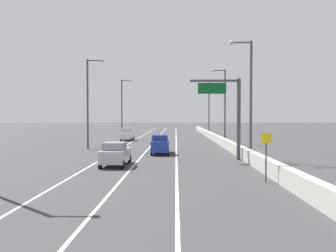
# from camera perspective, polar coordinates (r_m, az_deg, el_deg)

# --- Properties ---
(ground_plane) EXTENTS (320.00, 320.00, 0.00)m
(ground_plane) POSITION_cam_1_polar(r_m,az_deg,el_deg) (66.53, 0.05, -1.88)
(ground_plane) COLOR #38383A
(lane_stripe_left) EXTENTS (0.16, 130.00, 0.00)m
(lane_stripe_left) POSITION_cam_1_polar(r_m,az_deg,el_deg) (57.95, -5.59, -2.40)
(lane_stripe_left) COLOR silver
(lane_stripe_left) RESTS_ON ground_plane
(lane_stripe_center) EXTENTS (0.16, 130.00, 0.00)m
(lane_stripe_center) POSITION_cam_1_polar(r_m,az_deg,el_deg) (57.63, -2.13, -2.41)
(lane_stripe_center) COLOR silver
(lane_stripe_center) RESTS_ON ground_plane
(lane_stripe_right) EXTENTS (0.16, 130.00, 0.00)m
(lane_stripe_right) POSITION_cam_1_polar(r_m,az_deg,el_deg) (57.53, 1.36, -2.42)
(lane_stripe_right) COLOR silver
(lane_stripe_right) RESTS_ON ground_plane
(jersey_barrier_right) EXTENTS (0.60, 120.00, 1.10)m
(jersey_barrier_right) POSITION_cam_1_polar(r_m,az_deg,el_deg) (43.01, 9.86, -3.06)
(jersey_barrier_right) COLOR #B2ADA3
(jersey_barrier_right) RESTS_ON ground_plane
(overhead_sign_gantry) EXTENTS (4.68, 0.36, 7.50)m
(overhead_sign_gantry) POSITION_cam_1_polar(r_m,az_deg,el_deg) (32.19, 10.35, 2.83)
(overhead_sign_gantry) COLOR #47474C
(overhead_sign_gantry) RESTS_ON ground_plane
(speed_advisory_sign) EXTENTS (0.60, 0.11, 3.00)m
(speed_advisory_sign) POSITION_cam_1_polar(r_m,az_deg,el_deg) (21.81, 15.95, -4.39)
(speed_advisory_sign) COLOR #4C4C51
(speed_advisory_sign) RESTS_ON ground_plane
(lamp_post_right_second) EXTENTS (2.14, 0.44, 11.06)m
(lamp_post_right_second) POSITION_cam_1_polar(r_m,az_deg,el_deg) (32.77, 13.18, 5.53)
(lamp_post_right_second) COLOR #4C4C51
(lamp_post_right_second) RESTS_ON ground_plane
(lamp_post_right_third) EXTENTS (2.14, 0.44, 11.06)m
(lamp_post_right_third) POSITION_cam_1_polar(r_m,az_deg,el_deg) (51.86, 9.16, 4.08)
(lamp_post_right_third) COLOR #4C4C51
(lamp_post_right_third) RESTS_ON ground_plane
(lamp_post_right_fourth) EXTENTS (2.14, 0.44, 11.06)m
(lamp_post_right_fourth) POSITION_cam_1_polar(r_m,az_deg,el_deg) (70.99, 6.61, 3.41)
(lamp_post_right_fourth) COLOR #4C4C51
(lamp_post_right_fourth) RESTS_ON ground_plane
(lamp_post_left_mid) EXTENTS (2.14, 0.44, 11.06)m
(lamp_post_left_mid) POSITION_cam_1_polar(r_m,az_deg,el_deg) (43.23, -12.88, 4.56)
(lamp_post_left_mid) COLOR #4C4C51
(lamp_post_left_mid) RESTS_ON ground_plane
(lamp_post_left_far) EXTENTS (2.14, 0.44, 11.06)m
(lamp_post_left_far) POSITION_cam_1_polar(r_m,az_deg,el_deg) (65.85, -7.47, 3.55)
(lamp_post_left_far) COLOR #4C4C51
(lamp_post_left_far) RESTS_ON ground_plane
(car_blue_0) EXTENTS (2.03, 4.84, 2.07)m
(car_blue_0) POSITION_cam_1_polar(r_m,az_deg,el_deg) (37.02, -1.31, -3.04)
(car_blue_0) COLOR #1E389E
(car_blue_0) RESTS_ON ground_plane
(car_silver_1) EXTENTS (2.02, 4.51, 1.93)m
(car_silver_1) POSITION_cam_1_polar(r_m,az_deg,el_deg) (28.46, -8.69, -4.58)
(car_silver_1) COLOR #B7B7BC
(car_silver_1) RESTS_ON ground_plane
(car_white_2) EXTENTS (1.84, 4.19, 2.10)m
(car_white_2) POSITION_cam_1_polar(r_m,az_deg,el_deg) (58.09, -6.75, -1.36)
(car_white_2) COLOR white
(car_white_2) RESTS_ON ground_plane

